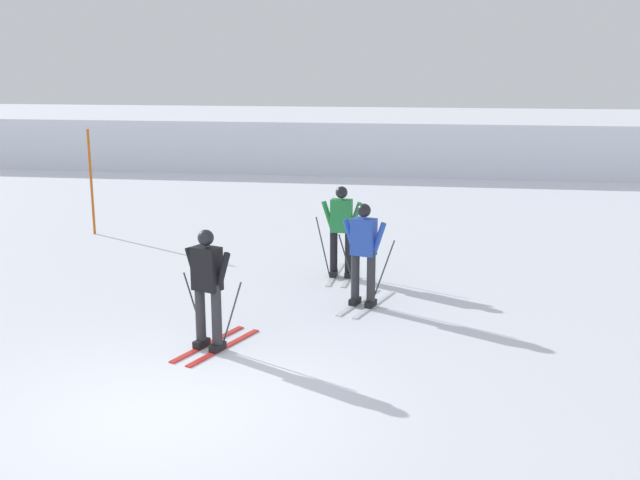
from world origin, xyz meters
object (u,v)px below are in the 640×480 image
at_px(skier_black, 208,286).
at_px(skier_green, 341,229).
at_px(skier_blue, 364,252).
at_px(trail_marker_pole, 91,182).

height_order(skier_black, skier_green, same).
relative_size(skier_blue, trail_marker_pole, 0.71).
distance_m(skier_green, trail_marker_pole, 6.72).
height_order(skier_green, trail_marker_pole, trail_marker_pole).
height_order(skier_blue, trail_marker_pole, trail_marker_pole).
relative_size(skier_black, skier_blue, 1.00).
bearing_deg(skier_black, skier_blue, 49.18).
xyz_separation_m(skier_green, trail_marker_pole, (-6.11, 2.76, 0.30)).
xyz_separation_m(skier_black, trail_marker_pole, (-4.75, 6.64, 0.30)).
bearing_deg(skier_black, skier_green, 70.61).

